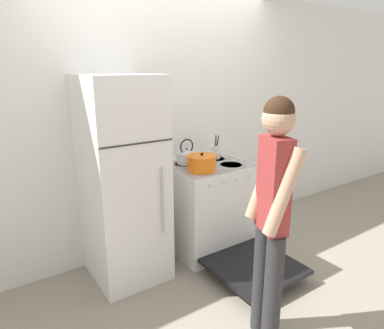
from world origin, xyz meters
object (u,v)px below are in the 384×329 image
(stove_range, at_px, (210,208))
(utensil_jar, at_px, (215,152))
(person, at_px, (272,211))
(refrigerator, at_px, (123,181))
(dutch_oven_pot, at_px, (202,163))
(tea_kettle, at_px, (187,156))

(stove_range, bearing_deg, utensil_jar, 42.44)
(stove_range, height_order, person, person)
(refrigerator, distance_m, person, 1.32)
(stove_range, relative_size, dutch_oven_pot, 4.35)
(dutch_oven_pot, distance_m, person, 1.11)
(person, bearing_deg, dutch_oven_pot, 6.39)
(stove_range, height_order, tea_kettle, tea_kettle)
(dutch_oven_pot, distance_m, tea_kettle, 0.27)
(dutch_oven_pot, xyz_separation_m, utensil_jar, (0.37, 0.28, -0.00))
(refrigerator, relative_size, dutch_oven_pot, 5.50)
(tea_kettle, relative_size, utensil_jar, 0.98)
(person, bearing_deg, utensil_jar, -5.39)
(refrigerator, bearing_deg, dutch_oven_pot, -11.91)
(refrigerator, xyz_separation_m, dutch_oven_pot, (0.71, -0.15, 0.08))
(dutch_oven_pot, bearing_deg, person, -102.24)
(stove_range, xyz_separation_m, dutch_oven_pot, (-0.18, -0.10, 0.52))
(refrigerator, relative_size, utensil_jar, 6.89)
(stove_range, xyz_separation_m, person, (-0.41, -1.18, 0.50))
(refrigerator, height_order, person, refrigerator)
(refrigerator, relative_size, person, 1.06)
(refrigerator, height_order, stove_range, refrigerator)
(stove_range, xyz_separation_m, tea_kettle, (-0.16, 0.17, 0.52))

